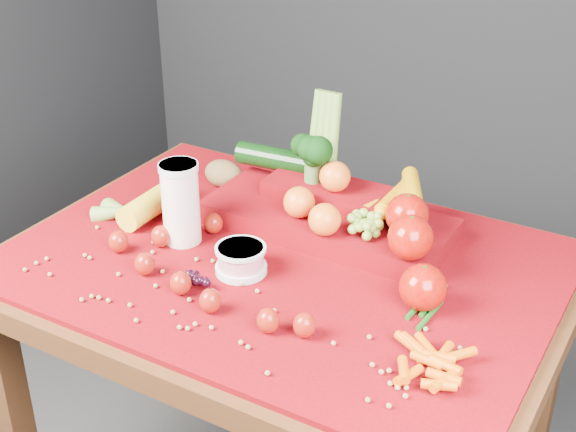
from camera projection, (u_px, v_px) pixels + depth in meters
The scene contains 12 objects.
table at pixel (283, 304), 1.64m from camera, with size 1.10×0.80×0.75m.
red_cloth at pixel (283, 262), 1.59m from camera, with size 1.05×0.75×0.01m, color #780408.
milk_glass at pixel (180, 200), 1.61m from camera, with size 0.08×0.08×0.17m.
yogurt_bowl at pixel (241, 259), 1.53m from camera, with size 0.10×0.10×0.05m.
strawberry_scatter at pixel (190, 263), 1.53m from camera, with size 0.54×0.28×0.05m.
dark_grape_cluster at pixel (195, 282), 1.49m from camera, with size 0.06×0.05×0.03m, color black, non-canonical shape.
soybean_scatter at pixel (226, 307), 1.43m from camera, with size 0.84×0.24×0.01m, color olive, non-canonical shape.
corn_ear at pixel (133, 209), 1.73m from camera, with size 0.18×0.23×0.06m.
potato at pixel (224, 174), 1.86m from camera, with size 0.10×0.07×0.07m, color brown.
baby_carrot_pile at pixel (423, 362), 1.28m from camera, with size 0.17×0.17×0.03m, color #D15507, non-canonical shape.
green_bean_pile at pixel (429, 304), 1.44m from camera, with size 0.14×0.12×0.01m, color #145012, non-canonical shape.
produce_mound at pixel (342, 209), 1.65m from camera, with size 0.60×0.36×0.27m.
Camera 1 is at (0.69, -1.17, 1.58)m, focal length 50.00 mm.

